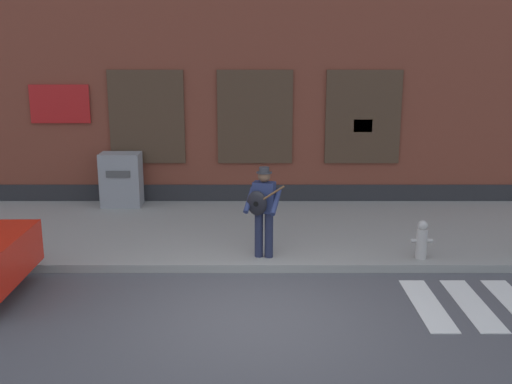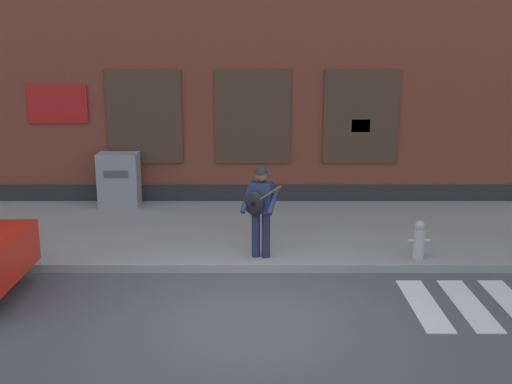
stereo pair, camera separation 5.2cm
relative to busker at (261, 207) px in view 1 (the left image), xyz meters
The scene contains 6 objects.
ground_plane 2.39m from the busker, 93.89° to the right, with size 160.00×160.00×0.00m, color #4C4C51.
sidewalk 2.07m from the busker, 94.60° to the left, with size 28.00×4.42×0.15m.
building_backdrop 6.91m from the busker, 91.39° to the left, with size 28.00×4.06×8.98m.
busker is the anchor object (origin of this frame).
utility_box 4.85m from the busker, 132.64° to the left, with size 0.93×0.60×1.26m.
fire_hydrant 2.87m from the busker, ahead, with size 0.38×0.20×0.70m.
Camera 1 is at (0.02, -7.99, 3.83)m, focal length 42.00 mm.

